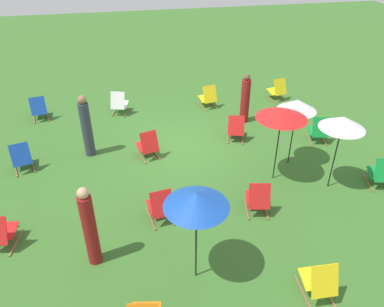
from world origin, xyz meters
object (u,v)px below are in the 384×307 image
(deckchair_13, at_px, (258,199))
(umbrella_3, at_px, (297,105))
(deckchair_4, at_px, (148,145))
(person_2, at_px, (87,127))
(umbrella_1, at_px, (196,200))
(deckchair_2, at_px, (277,90))
(umbrella_0, at_px, (282,114))
(deckchair_12, at_px, (39,109))
(deckchair_3, at_px, (208,97))
(deckchair_10, at_px, (319,130))
(deckchair_0, at_px, (160,206))
(person_0, at_px, (245,99))
(deckchair_9, at_px, (119,104))
(person_1, at_px, (90,228))
(umbrella_2, at_px, (343,123))
(deckchair_1, at_px, (319,281))
(deckchair_14, at_px, (381,173))
(deckchair_8, at_px, (0,232))
(deckchair_11, at_px, (21,158))
(deckchair_6, at_px, (236,129))

(deckchair_13, relative_size, umbrella_3, 0.44)
(deckchair_4, bearing_deg, person_2, -32.81)
(umbrella_1, bearing_deg, umbrella_3, -135.67)
(umbrella_1, bearing_deg, deckchair_4, -84.53)
(deckchair_2, distance_m, umbrella_0, 5.35)
(deckchair_2, bearing_deg, deckchair_12, -13.37)
(deckchair_3, height_order, deckchair_10, same)
(deckchair_0, distance_m, person_0, 5.43)
(deckchair_2, height_order, deckchair_10, same)
(deckchair_9, distance_m, person_1, 6.68)
(umbrella_2, xyz_separation_m, person_1, (5.75, 1.28, -0.94))
(deckchair_0, bearing_deg, deckchair_1, 125.26)
(deckchair_14, relative_size, person_0, 0.52)
(deckchair_0, bearing_deg, deckchair_8, -5.87)
(deckchair_13, distance_m, umbrella_3, 2.73)
(deckchair_0, xyz_separation_m, deckchair_13, (-2.21, 0.19, 0.00))
(deckchair_2, height_order, deckchair_8, same)
(deckchair_11, distance_m, umbrella_2, 8.16)
(deckchair_9, height_order, deckchair_10, same)
(deckchair_12, relative_size, umbrella_0, 0.43)
(deckchair_4, distance_m, person_0, 3.73)
(deckchair_4, height_order, person_2, person_2)
(deckchair_8, xyz_separation_m, umbrella_0, (-6.39, -1.12, 1.47))
(umbrella_1, bearing_deg, deckchair_9, -81.65)
(deckchair_1, distance_m, deckchair_14, 4.13)
(deckchair_4, xyz_separation_m, deckchair_8, (3.31, 2.82, 0.00))
(umbrella_0, bearing_deg, umbrella_2, 152.74)
(deckchair_12, relative_size, deckchair_13, 0.99)
(deckchair_0, xyz_separation_m, deckchair_8, (3.29, 0.14, 0.00))
(deckchair_0, bearing_deg, deckchair_14, 172.92)
(deckchair_10, height_order, deckchair_14, same)
(deckchair_6, relative_size, person_2, 0.48)
(umbrella_1, xyz_separation_m, umbrella_3, (-3.35, -3.27, -0.10))
(deckchair_1, relative_size, deckchair_14, 0.96)
(deckchair_9, distance_m, umbrella_2, 7.43)
(deckchair_3, height_order, person_0, person_0)
(umbrella_0, bearing_deg, deckchair_14, 160.96)
(deckchair_1, bearing_deg, person_1, -20.02)
(deckchair_13, height_order, person_1, person_1)
(umbrella_1, distance_m, umbrella_3, 4.68)
(deckchair_3, relative_size, umbrella_2, 0.43)
(deckchair_1, relative_size, deckchair_9, 0.96)
(deckchair_9, bearing_deg, deckchair_8, 83.32)
(deckchair_14, distance_m, person_0, 4.69)
(umbrella_2, bearing_deg, umbrella_1, 27.80)
(deckchair_0, bearing_deg, deckchair_6, -139.50)
(deckchair_3, xyz_separation_m, person_1, (3.91, 6.50, 0.50))
(deckchair_11, xyz_separation_m, person_1, (-1.92, 3.67, 0.50))
(deckchair_0, distance_m, deckchair_4, 2.68)
(umbrella_2, height_order, person_1, umbrella_2)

